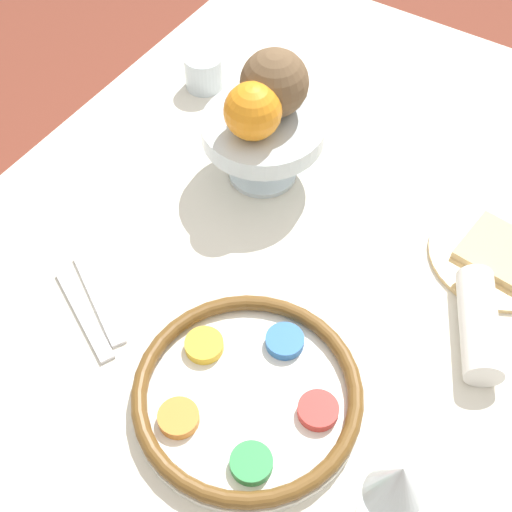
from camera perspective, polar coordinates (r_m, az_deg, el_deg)
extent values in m
plane|color=brown|center=(1.66, 3.73, -15.03)|extent=(8.00, 8.00, 0.00)
cube|color=silver|center=(1.34, 4.53, -9.03)|extent=(1.20, 1.01, 0.72)
cylinder|color=white|center=(0.90, -0.69, -11.29)|extent=(0.28, 0.28, 0.01)
torus|color=brown|center=(0.88, -0.70, -10.86)|extent=(0.28, 0.28, 0.02)
cylinder|color=#2D6BB7|center=(0.92, 2.31, -6.82)|extent=(0.05, 0.05, 0.01)
cylinder|color=gold|center=(0.92, -4.17, -7.13)|extent=(0.05, 0.05, 0.01)
cylinder|color=orange|center=(0.88, -6.22, -12.75)|extent=(0.05, 0.05, 0.01)
cylinder|color=#33934C|center=(0.85, -0.38, -16.24)|extent=(0.05, 0.05, 0.01)
cylinder|color=red|center=(0.88, 4.99, -12.20)|extent=(0.05, 0.05, 0.01)
cylinder|color=silver|center=(0.83, 10.47, -18.99)|extent=(0.01, 0.01, 0.06)
cone|color=silver|center=(0.76, 11.24, -17.31)|extent=(0.06, 0.06, 0.07)
cylinder|color=silver|center=(1.13, 0.54, 6.73)|extent=(0.11, 0.11, 0.01)
cylinder|color=silver|center=(1.10, 0.55, 8.17)|extent=(0.03, 0.03, 0.07)
cylinder|color=silver|center=(1.06, 0.58, 10.12)|extent=(0.18, 0.18, 0.03)
sphere|color=orange|center=(1.01, -0.26, 11.52)|extent=(0.08, 0.08, 0.08)
sphere|color=brown|center=(1.04, 1.48, 13.67)|extent=(0.10, 0.10, 0.10)
cylinder|color=tan|center=(1.07, 18.77, 0.10)|extent=(0.20, 0.20, 0.01)
cube|color=#D1B784|center=(1.07, 18.90, 0.43)|extent=(0.11, 0.11, 0.01)
cylinder|color=white|center=(0.97, 17.41, -5.21)|extent=(0.16, 0.11, 0.05)
cylinder|color=silver|center=(1.27, -4.20, 14.50)|extent=(0.07, 0.07, 0.06)
cube|color=silver|center=(0.99, -13.57, -4.54)|extent=(0.09, 0.15, 0.01)
cube|color=silver|center=(1.00, -12.46, -3.35)|extent=(0.10, 0.15, 0.01)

